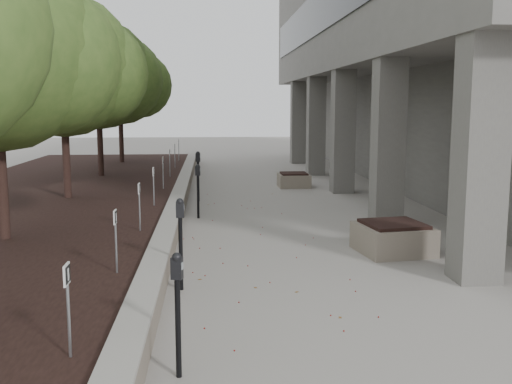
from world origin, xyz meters
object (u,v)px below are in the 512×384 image
crabapple_tree_5 (120,99)px  parking_meter_4 (198,176)px  crabapple_tree_3 (63,96)px  parking_meter_1 (178,316)px  planter_back (294,180)px  crabapple_tree_4 (98,98)px  parking_meter_3 (198,191)px  parking_meter_5 (198,172)px  parking_meter_2 (181,244)px  planter_front (393,237)px

crabapple_tree_5 → parking_meter_4: crabapple_tree_5 is taller
crabapple_tree_3 → parking_meter_1: crabapple_tree_3 is taller
crabapple_tree_3 → planter_back: 8.60m
crabapple_tree_3 → planter_back: crabapple_tree_3 is taller
crabapple_tree_4 → parking_meter_4: size_ratio=3.61×
crabapple_tree_3 → parking_meter_3: (3.54, -1.19, -2.42)m
parking_meter_5 → planter_back: parking_meter_5 is taller
parking_meter_5 → parking_meter_2: bearing=-81.4°
parking_meter_1 → planter_front: size_ratio=1.05×
crabapple_tree_5 → parking_meter_2: (3.39, -17.14, -2.39)m
parking_meter_4 → parking_meter_5: (-0.05, 1.82, -0.09)m
crabapple_tree_3 → planter_front: (7.43, -5.07, -2.82)m
crabapple_tree_5 → planter_front: size_ratio=4.18×
crabapple_tree_4 → parking_meter_2: 12.83m
parking_meter_1 → planter_back: size_ratio=1.27×
crabapple_tree_5 → parking_meter_2: size_ratio=3.71×
crabapple_tree_5 → parking_meter_4: (3.49, -8.45, -2.37)m
crabapple_tree_4 → parking_meter_4: crabapple_tree_4 is taller
crabapple_tree_5 → parking_meter_2: bearing=-78.8°
parking_meter_2 → planter_back: size_ratio=1.35×
crabapple_tree_5 → planter_front: 17.04m
parking_meter_2 → parking_meter_4: (0.10, 8.69, 0.02)m
crabapple_tree_4 → planter_front: bearing=-53.6°
planter_back → parking_meter_1: bearing=-102.7°
parking_meter_3 → planter_back: bearing=72.7°
planter_front → planter_back: bearing=93.9°
crabapple_tree_3 → parking_meter_4: 4.49m
crabapple_tree_5 → parking_meter_3: size_ratio=3.90×
parking_meter_1 → planter_back: (3.29, 14.60, -0.43)m
parking_meter_1 → parking_meter_4: 11.74m
parking_meter_3 → planter_back: parking_meter_3 is taller
crabapple_tree_5 → parking_meter_3: bearing=-72.5°
crabapple_tree_3 → planter_front: bearing=-34.3°
crabapple_tree_5 → planter_back: 9.25m
crabapple_tree_5 → parking_meter_5: crabapple_tree_5 is taller
crabapple_tree_5 → planter_front: crabapple_tree_5 is taller
crabapple_tree_4 → parking_meter_4: (3.49, -3.45, -2.37)m
parking_meter_2 → planter_back: parking_meter_2 is taller
parking_meter_5 → planter_back: size_ratio=1.23×
planter_back → crabapple_tree_3: bearing=-147.0°
parking_meter_1 → parking_meter_3: (0.04, 9.00, 0.01)m
parking_meter_2 → parking_meter_3: bearing=86.4°
parking_meter_1 → crabapple_tree_5: bearing=115.8°
crabapple_tree_5 → parking_meter_1: bearing=-80.2°
parking_meter_3 → planter_front: size_ratio=1.07×
parking_meter_4 → planter_front: (3.94, -6.62, -0.45)m
crabapple_tree_5 → planter_back: crabapple_tree_5 is taller
parking_meter_3 → planter_front: bearing=-32.0°
crabapple_tree_4 → crabapple_tree_5: bearing=90.0°
parking_meter_2 → crabapple_tree_4: bearing=103.4°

